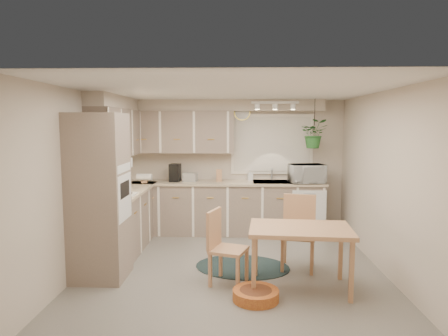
{
  "coord_description": "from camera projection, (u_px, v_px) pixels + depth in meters",
  "views": [
    {
      "loc": [
        0.06,
        -5.27,
        1.96
      ],
      "look_at": [
        -0.13,
        0.55,
        1.32
      ],
      "focal_mm": 32.0,
      "sensor_mm": 36.0,
      "label": 1
    }
  ],
  "objects": [
    {
      "name": "floor",
      "position": [
        232.0,
        268.0,
        5.45
      ],
      "size": [
        4.2,
        4.2,
        0.0
      ],
      "primitive_type": "plane",
      "color": "slate",
      "rests_on": "ground"
    },
    {
      "name": "ceiling",
      "position": [
        233.0,
        90.0,
        5.19
      ],
      "size": [
        4.2,
        4.2,
        0.0
      ],
      "primitive_type": "plane",
      "color": "silver",
      "rests_on": "wall_back"
    },
    {
      "name": "wall_back",
      "position": [
        234.0,
        166.0,
        7.41
      ],
      "size": [
        4.0,
        0.04,
        2.4
      ],
      "primitive_type": "cube",
      "color": "#BFB09E",
      "rests_on": "floor"
    },
    {
      "name": "wall_front",
      "position": [
        229.0,
        218.0,
        3.24
      ],
      "size": [
        4.0,
        0.04,
        2.4
      ],
      "primitive_type": "cube",
      "color": "#BFB09E",
      "rests_on": "floor"
    },
    {
      "name": "wall_left",
      "position": [
        85.0,
        181.0,
        5.39
      ],
      "size": [
        0.04,
        4.2,
        2.4
      ],
      "primitive_type": "cube",
      "color": "#BFB09E",
      "rests_on": "floor"
    },
    {
      "name": "wall_right",
      "position": [
        384.0,
        182.0,
        5.26
      ],
      "size": [
        0.04,
        4.2,
        2.4
      ],
      "primitive_type": "cube",
      "color": "#BFB09E",
      "rests_on": "floor"
    },
    {
      "name": "base_cab_left",
      "position": [
        126.0,
        220.0,
        6.33
      ],
      "size": [
        0.6,
        1.85,
        0.9
      ],
      "primitive_type": "cube",
      "color": "gray",
      "rests_on": "floor"
    },
    {
      "name": "base_cab_back",
      "position": [
        222.0,
        209.0,
        7.2
      ],
      "size": [
        3.6,
        0.6,
        0.9
      ],
      "primitive_type": "cube",
      "color": "gray",
      "rests_on": "floor"
    },
    {
      "name": "counter_left",
      "position": [
        126.0,
        191.0,
        6.28
      ],
      "size": [
        0.64,
        1.89,
        0.04
      ],
      "primitive_type": "cube",
      "color": "tan",
      "rests_on": "base_cab_left"
    },
    {
      "name": "counter_back",
      "position": [
        222.0,
        183.0,
        7.14
      ],
      "size": [
        3.64,
        0.64,
        0.04
      ],
      "primitive_type": "cube",
      "color": "tan",
      "rests_on": "base_cab_back"
    },
    {
      "name": "oven_stack",
      "position": [
        99.0,
        197.0,
        5.02
      ],
      "size": [
        0.65,
        0.65,
        2.1
      ],
      "primitive_type": "cube",
      "color": "gray",
      "rests_on": "floor"
    },
    {
      "name": "wall_oven_face",
      "position": [
        124.0,
        197.0,
        5.01
      ],
      "size": [
        0.02,
        0.56,
        0.58
      ],
      "primitive_type": "cube",
      "color": "silver",
      "rests_on": "oven_stack"
    },
    {
      "name": "upper_cab_left",
      "position": [
        118.0,
        133.0,
        6.31
      ],
      "size": [
        0.35,
        2.0,
        0.75
      ],
      "primitive_type": "cube",
      "color": "gray",
      "rests_on": "wall_left"
    },
    {
      "name": "upper_cab_back",
      "position": [
        178.0,
        132.0,
        7.2
      ],
      "size": [
        2.0,
        0.35,
        0.75
      ],
      "primitive_type": "cube",
      "color": "gray",
      "rests_on": "wall_back"
    },
    {
      "name": "soffit_left",
      "position": [
        116.0,
        103.0,
        6.26
      ],
      "size": [
        0.3,
        2.0,
        0.2
      ],
      "primitive_type": "cube",
      "color": "#BFB09E",
      "rests_on": "wall_left"
    },
    {
      "name": "soffit_back",
      "position": [
        223.0,
        105.0,
        7.15
      ],
      "size": [
        3.6,
        0.3,
        0.2
      ],
      "primitive_type": "cube",
      "color": "#BFB09E",
      "rests_on": "wall_back"
    },
    {
      "name": "cooktop",
      "position": [
        115.0,
        196.0,
        5.7
      ],
      "size": [
        0.52,
        0.58,
        0.02
      ],
      "primitive_type": "cube",
      "color": "silver",
      "rests_on": "counter_left"
    },
    {
      "name": "range_hood",
      "position": [
        113.0,
        164.0,
        5.66
      ],
      "size": [
        0.4,
        0.6,
        0.14
      ],
      "primitive_type": "cube",
      "color": "silver",
      "rests_on": "upper_cab_left"
    },
    {
      "name": "window_blinds",
      "position": [
        272.0,
        144.0,
        7.31
      ],
      "size": [
        1.4,
        0.02,
        1.0
      ],
      "primitive_type": "cube",
      "color": "white",
      "rests_on": "wall_back"
    },
    {
      "name": "window_frame",
      "position": [
        272.0,
        144.0,
        7.32
      ],
      "size": [
        1.5,
        0.02,
        1.1
      ],
      "primitive_type": "cube",
      "color": "white",
      "rests_on": "wall_back"
    },
    {
      "name": "sink",
      "position": [
        273.0,
        184.0,
        7.12
      ],
      "size": [
        0.7,
        0.48,
        0.1
      ],
      "primitive_type": "cube",
      "color": "#9FA2A6",
      "rests_on": "counter_back"
    },
    {
      "name": "dishwasher_front",
      "position": [
        309.0,
        214.0,
        6.85
      ],
      "size": [
        0.58,
        0.02,
        0.83
      ],
      "primitive_type": "cube",
      "color": "silver",
      "rests_on": "base_cab_back"
    },
    {
      "name": "track_light_bar",
      "position": [
        275.0,
        102.0,
        6.72
      ],
      "size": [
        0.8,
        0.04,
        0.04
      ],
      "primitive_type": "cube",
      "color": "silver",
      "rests_on": "ceiling"
    },
    {
      "name": "wall_clock",
      "position": [
        242.0,
        112.0,
        7.27
      ],
      "size": [
        0.3,
        0.03,
        0.3
      ],
      "primitive_type": "cylinder",
      "rotation": [
        1.57,
        0.0,
        0.0
      ],
      "color": "gold",
      "rests_on": "wall_back"
    },
    {
      "name": "dining_table",
      "position": [
        300.0,
        258.0,
        4.76
      ],
      "size": [
        1.25,
        0.88,
        0.75
      ],
      "primitive_type": "cube",
      "rotation": [
        0.0,
        0.0,
        -0.08
      ],
      "color": "tan",
      "rests_on": "floor"
    },
    {
      "name": "chair_left",
      "position": [
        229.0,
        248.0,
        4.88
      ],
      "size": [
        0.54,
        0.54,
        0.92
      ],
      "primitive_type": "cube",
      "rotation": [
        0.0,
        0.0,
        -1.9
      ],
      "color": "tan",
      "rests_on": "floor"
    },
    {
      "name": "chair_back",
      "position": [
        298.0,
        233.0,
        5.39
      ],
      "size": [
        0.55,
        0.55,
        0.99
      ],
      "primitive_type": "cube",
      "rotation": [
        0.0,
        0.0,
        2.93
      ],
      "color": "tan",
      "rests_on": "floor"
    },
    {
      "name": "braided_rug",
      "position": [
        242.0,
        267.0,
        5.51
      ],
      "size": [
        1.43,
        1.16,
        0.01
      ],
      "primitive_type": "ellipsoid",
      "rotation": [
        0.0,
        0.0,
        -0.15
      ],
      "color": "black",
      "rests_on": "floor"
    },
    {
      "name": "pet_bed",
      "position": [
        256.0,
        295.0,
        4.46
      ],
      "size": [
        0.63,
        0.63,
        0.12
      ],
      "primitive_type": "cylinder",
      "rotation": [
        0.0,
        0.0,
        0.24
      ],
      "color": "#C77627",
      "rests_on": "floor"
    },
    {
      "name": "microwave",
      "position": [
        307.0,
        172.0,
        6.98
      ],
      "size": [
        0.63,
        0.42,
        0.4
      ],
      "primitive_type": "imported",
      "rotation": [
        0.0,
        0.0,
        0.16
      ],
      "color": "silver",
      "rests_on": "counter_back"
    },
    {
      "name": "soap_bottle",
      "position": [
        250.0,
        178.0,
        7.27
      ],
      "size": [
        0.13,
        0.21,
        0.09
      ],
      "primitive_type": "imported",
      "rotation": [
        0.0,
        0.0,
        0.23
      ],
      "color": "silver",
      "rests_on": "counter_back"
    },
    {
      "name": "hanging_plant",
      "position": [
        314.0,
        137.0,
        6.91
      ],
      "size": [
        0.51,
        0.55,
        0.39
      ],
      "primitive_type": "imported",
      "rotation": [
        0.0,
        0.0,
        -0.12
      ],
      "color": "#276227",
      "rests_on": "ceiling"
    },
    {
      "name": "coffee_maker",
      "position": [
        175.0,
        173.0,
        7.16
      ],
      "size": [
        0.2,
        0.24,
        0.32
      ],
      "primitive_type": "cube",
      "rotation": [
        0.0,
        0.0,
        -0.09
      ],
      "color": "black",
      "rests_on": "counter_back"
    },
    {
      "name": "toaster",
      "position": [
        190.0,
        177.0,
        7.18
      ],
      "size": [
        0.28,
        0.19,
        0.15
      ],
      "primitive_type": "cube",
      "rotation": [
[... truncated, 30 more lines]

